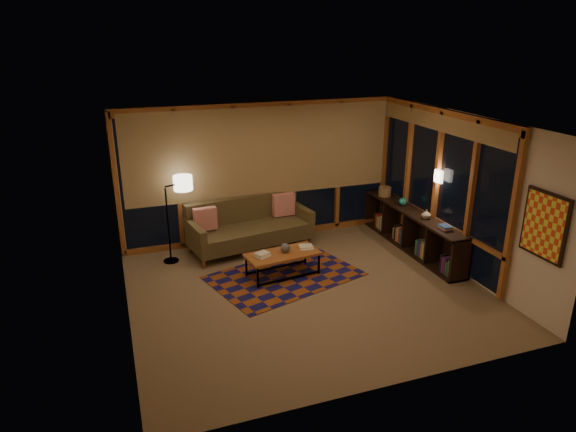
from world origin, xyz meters
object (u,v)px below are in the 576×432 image
object	(u,v)px
sofa	(250,226)
coffee_table	(283,264)
floor_lamp	(168,221)
bookshelf	(411,230)

from	to	relation	value
sofa	coffee_table	xyz separation A→B (m)	(0.20, -1.29, -0.26)
floor_lamp	bookshelf	world-z (taller)	floor_lamp
floor_lamp	coffee_table	bearing A→B (deg)	-58.27
bookshelf	sofa	bearing A→B (deg)	160.53
bookshelf	floor_lamp	bearing A→B (deg)	167.90
sofa	coffee_table	bearing A→B (deg)	-90.59
sofa	bookshelf	distance (m)	3.05
sofa	bookshelf	size ratio (longest dim) A/B	0.76
coffee_table	floor_lamp	xyz separation A→B (m)	(-1.72, 1.22, 0.57)
floor_lamp	bookshelf	bearing A→B (deg)	-35.09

